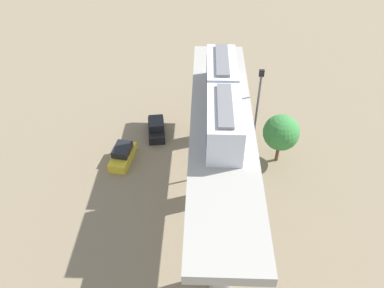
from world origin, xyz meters
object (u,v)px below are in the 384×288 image
parked_car_black (156,128)px  tree_near_viaduct (281,133)px  train (223,97)px  signal_post (256,119)px  parked_car_yellow (123,155)px

parked_car_black → tree_near_viaduct: 14.10m
train → signal_post: 5.97m
tree_near_viaduct → signal_post: 4.06m
train → parked_car_black: 14.25m
parked_car_black → tree_near_viaduct: (13.16, -4.13, 2.92)m
train → signal_post: bearing=39.0°
train → parked_car_yellow: (-9.89, 3.38, -9.53)m
parked_car_black → signal_post: signal_post is taller
tree_near_viaduct → parked_car_yellow: bearing=-177.9°
parked_car_yellow → tree_near_viaduct: 16.49m
parked_car_yellow → signal_post: signal_post is taller
signal_post → parked_car_yellow: bearing=177.3°
train → signal_post: train is taller
train → tree_near_viaduct: bearing=32.1°
train → tree_near_viaduct: train is taller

